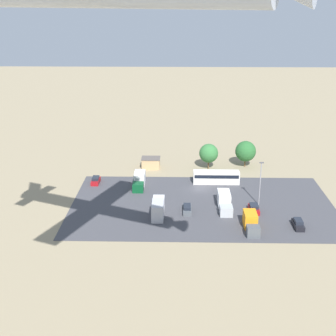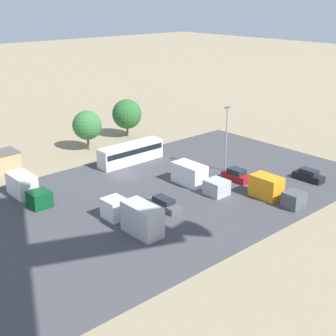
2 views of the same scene
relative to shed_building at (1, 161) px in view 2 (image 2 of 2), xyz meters
name	(u,v)px [view 2 (image 2 of 2)]	position (x,y,z in m)	size (l,w,h in m)	color
ground_plane	(125,175)	(-12.26, 14.13, -1.36)	(400.00, 400.00, 0.00)	gray
parking_lot_surface	(165,193)	(-12.26, 22.90, -1.32)	(55.76, 32.39, 0.08)	#424247
shed_building	(1,161)	(0.00, 0.00, 0.00)	(4.83, 3.81, 2.71)	tan
bus	(131,152)	(-16.14, 10.44, 0.34)	(10.86, 2.51, 3.00)	silver
parked_car_1	(164,204)	(-8.99, 26.33, -0.70)	(1.71, 4.78, 1.41)	#4C5156
parked_car_2	(308,176)	(-30.20, 32.83, -0.60)	(1.71, 4.28, 1.63)	black
parked_car_3	(236,175)	(-22.73, 26.09, -0.59)	(1.94, 4.10, 1.66)	maroon
parked_truck_0	(134,216)	(-3.05, 28.17, 0.28)	(2.36, 8.81, 3.42)	silver
parked_truck_1	(197,178)	(-16.86, 24.09, 0.02)	(2.56, 8.81, 2.84)	#ADB2B7
parked_truck_2	(27,189)	(2.01, 12.50, 0.03)	(2.47, 8.15, 2.86)	#0C4723
parked_truck_3	(274,190)	(-21.01, 33.65, 0.02)	(2.41, 7.21, 2.85)	#4C5156
tree_near_shed	(127,114)	(-24.53, -1.59, 2.81)	(5.36, 5.36, 6.86)	brown
tree_apron_mid	(87,125)	(-14.87, 0.32, 2.83)	(4.85, 4.85, 6.62)	brown
light_pole_lot_centre	(226,137)	(-24.31, 22.53, 3.96)	(0.90, 0.28, 9.61)	gray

